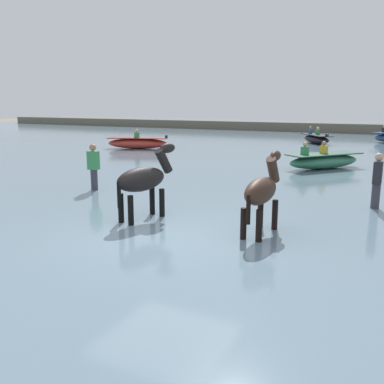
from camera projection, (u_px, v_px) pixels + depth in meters
ground_plane at (165, 248)px, 8.29m from camera, size 120.00×120.00×0.00m
water_surface at (292, 170)px, 16.97m from camera, size 90.00×90.00×0.26m
horse_lead_black at (144, 181)px, 9.27m from camera, size 0.76×1.75×1.90m
horse_trailing_dark_bay at (262, 192)px, 8.23m from camera, size 0.50×1.69×1.84m
boat_mid_outer at (324, 161)px, 16.57m from camera, size 2.80×3.21×1.07m
boat_mid_channel at (316, 139)px, 26.88m from camera, size 2.51×3.06×1.03m
boat_far_inshore at (138, 143)px, 23.76m from camera, size 3.58×2.16×1.10m
person_wading_close at (94, 170)px, 12.43m from camera, size 0.34×0.23×1.63m
person_wading_mid at (377, 184)px, 10.25m from camera, size 0.20×0.32×1.63m
far_shoreline at (356, 130)px, 36.29m from camera, size 80.00×2.40×1.05m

